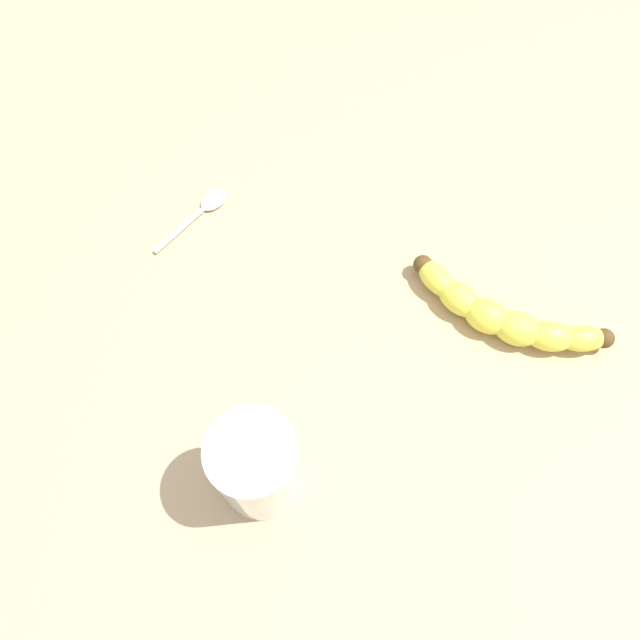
# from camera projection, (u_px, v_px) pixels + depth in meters

# --- Properties ---
(wooden_tabletop) EXTENTS (1.20, 1.20, 0.03)m
(wooden_tabletop) POSITION_uv_depth(u_px,v_px,m) (362.00, 345.00, 0.63)
(wooden_tabletop) COLOR tan
(wooden_tabletop) RESTS_ON ground
(banana) EXTENTS (0.11, 0.20, 0.04)m
(banana) POSITION_uv_depth(u_px,v_px,m) (504.00, 316.00, 0.61)
(banana) COLOR #ECE245
(banana) RESTS_ON wooden_tabletop
(smoothie_glass) EXTENTS (0.07, 0.07, 0.12)m
(smoothie_glass) POSITION_uv_depth(u_px,v_px,m) (257.00, 467.00, 0.51)
(smoothie_glass) COLOR silver
(smoothie_glass) RESTS_ON wooden_tabletop
(teaspoon) EXTENTS (0.10, 0.08, 0.01)m
(teaspoon) POSITION_uv_depth(u_px,v_px,m) (210.00, 203.00, 0.69)
(teaspoon) COLOR silver
(teaspoon) RESTS_ON wooden_tabletop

